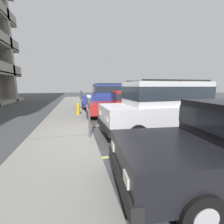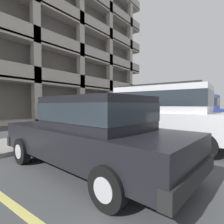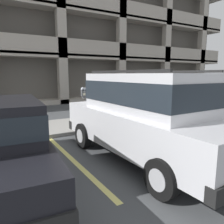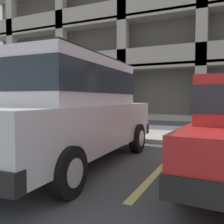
# 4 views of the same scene
# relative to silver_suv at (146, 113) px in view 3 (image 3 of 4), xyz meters

# --- Properties ---
(ground_plane) EXTENTS (80.00, 80.00, 0.10)m
(ground_plane) POSITION_rel_silver_suv_xyz_m (0.08, 2.51, -1.14)
(ground_plane) COLOR #444749
(sidewalk) EXTENTS (40.00, 2.20, 0.12)m
(sidewalk) POSITION_rel_silver_suv_xyz_m (0.08, 3.81, -1.03)
(sidewalk) COLOR gray
(sidewalk) RESTS_ON ground_plane
(parking_stall_lines) EXTENTS (12.93, 4.80, 0.01)m
(parking_stall_lines) POSITION_rel_silver_suv_xyz_m (1.68, 1.11, -1.08)
(parking_stall_lines) COLOR #DBD16B
(parking_stall_lines) RESTS_ON ground_plane
(silver_suv) EXTENTS (2.12, 4.83, 2.03)m
(silver_suv) POSITION_rel_silver_suv_xyz_m (0.00, 0.00, 0.00)
(silver_suv) COLOR silver
(silver_suv) RESTS_ON ground_plane
(dark_hatchback) EXTENTS (2.02, 4.57, 1.54)m
(dark_hatchback) POSITION_rel_silver_suv_xyz_m (3.15, 0.36, -0.27)
(dark_hatchback) COLOR red
(dark_hatchback) RESTS_ON ground_plane
(parking_meter_near) EXTENTS (0.35, 0.12, 1.41)m
(parking_meter_near) POSITION_rel_silver_suv_xyz_m (-0.21, 2.86, 0.08)
(parking_meter_near) COLOR #595B60
(parking_meter_near) RESTS_ON sidewalk
(parking_meter_far) EXTENTS (0.35, 0.12, 1.50)m
(parking_meter_far) POSITION_rel_silver_suv_xyz_m (6.20, 2.86, 0.15)
(parking_meter_far) COLOR #47474C
(parking_meter_far) RESTS_ON sidewalk
(parking_garage) EXTENTS (32.00, 10.00, 16.25)m
(parking_garage) POSITION_rel_silver_suv_xyz_m (1.46, 15.58, 6.45)
(parking_garage) COLOR #5C5851
(parking_garage) RESTS_ON ground_plane
(fire_hydrant) EXTENTS (0.30, 0.30, 0.70)m
(fire_hydrant) POSITION_rel_silver_suv_xyz_m (4.11, 3.16, -0.62)
(fire_hydrant) COLOR gold
(fire_hydrant) RESTS_ON sidewalk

